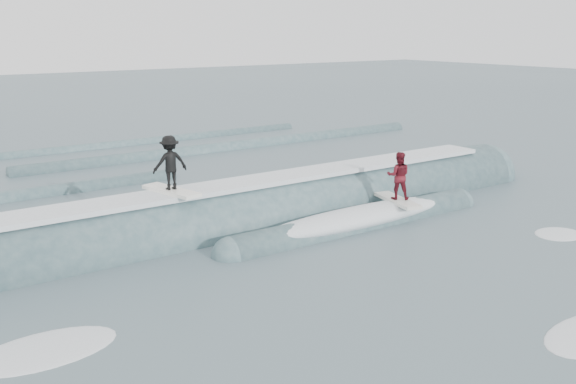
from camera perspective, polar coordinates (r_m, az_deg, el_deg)
ground at (r=15.35m, az=12.80°, el=-8.41°), size 160.00×160.00×0.00m
breaking_wave at (r=20.14m, az=-0.84°, el=-2.42°), size 23.31×4.08×2.60m
surfer_black at (r=18.14m, az=-10.44°, el=2.30°), size 1.02×2.07×1.62m
surfer_red at (r=20.34m, az=9.78°, el=1.12°), size 0.99×2.07×1.60m
whitewater at (r=15.26m, az=16.71°, el=-8.81°), size 16.30×7.25×0.10m
far_swells at (r=29.24m, az=-15.23°, el=2.32°), size 38.60×8.65×0.80m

